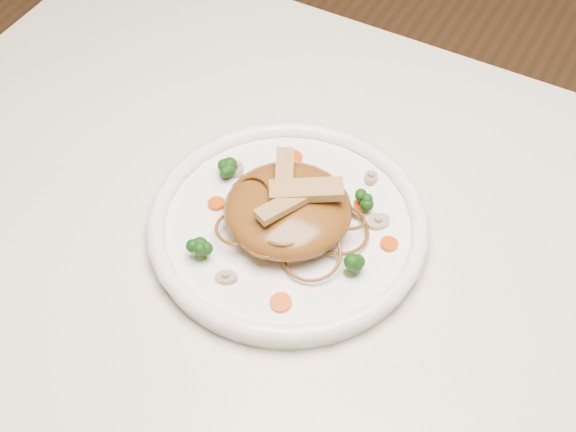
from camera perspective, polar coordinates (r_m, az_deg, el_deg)
The scene contains 19 objects.
table at distance 0.98m, azimuth 3.73°, elevation -7.25°, with size 1.20×0.80×0.75m.
plate at distance 0.93m, azimuth 0.00°, elevation -0.88°, with size 0.31×0.31×0.02m, color white.
noodle_mound at distance 0.90m, azimuth -0.02°, elevation 0.45°, with size 0.14×0.14×0.04m, color brown.
chicken_a at distance 0.88m, azimuth 1.25°, elevation 1.76°, with size 0.08×0.03×0.01m, color tan.
chicken_b at distance 0.90m, azimuth -0.24°, elevation 3.12°, with size 0.06×0.02×0.01m, color tan.
chicken_c at distance 0.87m, azimuth -0.39°, elevation 0.69°, with size 0.06×0.02×0.01m, color tan.
broccoli_0 at distance 0.93m, azimuth 5.08°, elevation 1.06°, with size 0.02×0.02×0.03m, color #123D0C, non-canonical shape.
broccoli_1 at distance 0.96m, azimuth -4.31°, elevation 3.32°, with size 0.02×0.02×0.03m, color #123D0C, non-canonical shape.
broccoli_2 at distance 0.89m, azimuth -6.01°, elevation -2.08°, with size 0.03×0.03×0.03m, color #123D0C, non-canonical shape.
broccoli_3 at distance 0.87m, azimuth 4.26°, elevation -3.28°, with size 0.03×0.03×0.03m, color #123D0C, non-canonical shape.
carrot_0 at distance 0.94m, azimuth 5.01°, elevation 0.80°, with size 0.02×0.02×0.01m, color #EE5708.
carrot_1 at distance 0.94m, azimuth -4.86°, elevation 0.85°, with size 0.02×0.02×0.01m, color #EE5708.
carrot_2 at distance 0.91m, azimuth 6.86°, elevation -1.89°, with size 0.02×0.02×0.01m, color #EE5708.
carrot_3 at distance 0.99m, azimuth 0.32°, elevation 3.99°, with size 0.02×0.02×0.01m, color #EE5708.
carrot_4 at distance 0.86m, azimuth -0.49°, elevation -5.89°, with size 0.02×0.02×0.01m, color #EE5708.
mushroom_0 at distance 0.88m, azimuth -4.19°, elevation -4.17°, with size 0.02×0.02×0.01m, color tan.
mushroom_1 at distance 0.93m, azimuth 6.10°, elevation -0.39°, with size 0.03×0.03×0.01m, color tan.
mushroom_2 at distance 0.98m, azimuth -3.56°, elevation 3.22°, with size 0.03×0.03×0.01m, color tan.
mushroom_3 at distance 0.97m, azimuth 5.64°, elevation 2.60°, with size 0.02×0.02×0.01m, color tan.
Camera 1 is at (0.20, -0.50, 1.48)m, focal length 52.52 mm.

